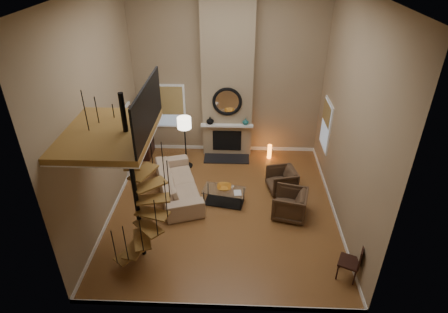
{
  "coord_description": "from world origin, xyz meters",
  "views": [
    {
      "loc": [
        0.35,
        -8.16,
        6.52
      ],
      "look_at": [
        0.0,
        0.4,
        1.4
      ],
      "focal_mm": 30.1,
      "sensor_mm": 36.0,
      "label": 1
    }
  ],
  "objects_px": {
    "armchair_far": "(293,205)",
    "floor_lamp": "(184,127)",
    "accent_lamp": "(269,151)",
    "side_chair": "(354,260)",
    "hutch": "(144,130)",
    "coffee_table": "(224,195)",
    "armchair_near": "(284,180)",
    "sofa": "(177,183)"
  },
  "relations": [
    {
      "from": "armchair_far",
      "to": "coffee_table",
      "type": "height_order",
      "value": "armchair_far"
    },
    {
      "from": "armchair_near",
      "to": "side_chair",
      "type": "height_order",
      "value": "side_chair"
    },
    {
      "from": "sofa",
      "to": "side_chair",
      "type": "relative_size",
      "value": 2.74
    },
    {
      "from": "hutch",
      "to": "sofa",
      "type": "bearing_deg",
      "value": -57.18
    },
    {
      "from": "floor_lamp",
      "to": "side_chair",
      "type": "distance_m",
      "value": 6.15
    },
    {
      "from": "coffee_table",
      "to": "accent_lamp",
      "type": "relative_size",
      "value": 2.56
    },
    {
      "from": "armchair_near",
      "to": "side_chair",
      "type": "bearing_deg",
      "value": 5.98
    },
    {
      "from": "floor_lamp",
      "to": "coffee_table",
      "type": "bearing_deg",
      "value": -55.71
    },
    {
      "from": "armchair_near",
      "to": "accent_lamp",
      "type": "distance_m",
      "value": 1.84
    },
    {
      "from": "hutch",
      "to": "coffee_table",
      "type": "height_order",
      "value": "hutch"
    },
    {
      "from": "sofa",
      "to": "accent_lamp",
      "type": "xyz_separation_m",
      "value": [
        2.76,
        2.13,
        -0.15
      ]
    },
    {
      "from": "armchair_far",
      "to": "accent_lamp",
      "type": "xyz_separation_m",
      "value": [
        -0.41,
        2.97,
        -0.1
      ]
    },
    {
      "from": "hutch",
      "to": "sofa",
      "type": "height_order",
      "value": "hutch"
    },
    {
      "from": "sofa",
      "to": "armchair_far",
      "type": "xyz_separation_m",
      "value": [
        3.18,
        -0.83,
        -0.04
      ]
    },
    {
      "from": "accent_lamp",
      "to": "armchair_far",
      "type": "bearing_deg",
      "value": -82.05
    },
    {
      "from": "sofa",
      "to": "side_chair",
      "type": "distance_m",
      "value": 5.13
    },
    {
      "from": "sofa",
      "to": "hutch",
      "type": "bearing_deg",
      "value": 15.06
    },
    {
      "from": "armchair_far",
      "to": "accent_lamp",
      "type": "bearing_deg",
      "value": -158.38
    },
    {
      "from": "hutch",
      "to": "floor_lamp",
      "type": "bearing_deg",
      "value": -24.45
    },
    {
      "from": "armchair_near",
      "to": "floor_lamp",
      "type": "height_order",
      "value": "floor_lamp"
    },
    {
      "from": "sofa",
      "to": "floor_lamp",
      "type": "xyz_separation_m",
      "value": [
        0.05,
        1.52,
        1.02
      ]
    },
    {
      "from": "armchair_near",
      "to": "side_chair",
      "type": "relative_size",
      "value": 0.83
    },
    {
      "from": "hutch",
      "to": "coffee_table",
      "type": "distance_m",
      "value": 3.82
    },
    {
      "from": "armchair_near",
      "to": "side_chair",
      "type": "distance_m",
      "value": 3.44
    },
    {
      "from": "armchair_far",
      "to": "floor_lamp",
      "type": "xyz_separation_m",
      "value": [
        -3.12,
        2.35,
        1.06
      ]
    },
    {
      "from": "accent_lamp",
      "to": "side_chair",
      "type": "bearing_deg",
      "value": -73.93
    },
    {
      "from": "armchair_far",
      "to": "accent_lamp",
      "type": "relative_size",
      "value": 1.77
    },
    {
      "from": "armchair_near",
      "to": "coffee_table",
      "type": "xyz_separation_m",
      "value": [
        -1.71,
        -0.69,
        -0.07
      ]
    },
    {
      "from": "armchair_near",
      "to": "armchair_far",
      "type": "distance_m",
      "value": 1.16
    },
    {
      "from": "floor_lamp",
      "to": "side_chair",
      "type": "xyz_separation_m",
      "value": [
        4.16,
        -4.44,
        -0.89
      ]
    },
    {
      "from": "hutch",
      "to": "armchair_far",
      "type": "distance_m",
      "value": 5.52
    },
    {
      "from": "armchair_near",
      "to": "armchair_far",
      "type": "height_order",
      "value": "armchair_far"
    },
    {
      "from": "hutch",
      "to": "floor_lamp",
      "type": "xyz_separation_m",
      "value": [
        1.46,
        -0.67,
        0.46
      ]
    },
    {
      "from": "coffee_table",
      "to": "floor_lamp",
      "type": "relative_size",
      "value": 0.71
    },
    {
      "from": "hutch",
      "to": "armchair_far",
      "type": "height_order",
      "value": "hutch"
    },
    {
      "from": "armchair_far",
      "to": "coffee_table",
      "type": "distance_m",
      "value": 1.89
    },
    {
      "from": "armchair_far",
      "to": "side_chair",
      "type": "distance_m",
      "value": 2.34
    },
    {
      "from": "accent_lamp",
      "to": "side_chair",
      "type": "height_order",
      "value": "side_chair"
    },
    {
      "from": "armchair_near",
      "to": "armchair_far",
      "type": "xyz_separation_m",
      "value": [
        0.12,
        -1.15,
        0.0
      ]
    },
    {
      "from": "armchair_far",
      "to": "side_chair",
      "type": "xyz_separation_m",
      "value": [
        1.04,
        -2.08,
        0.17
      ]
    },
    {
      "from": "armchair_far",
      "to": "floor_lamp",
      "type": "height_order",
      "value": "floor_lamp"
    },
    {
      "from": "accent_lamp",
      "to": "floor_lamp",
      "type": "bearing_deg",
      "value": -167.18
    }
  ]
}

